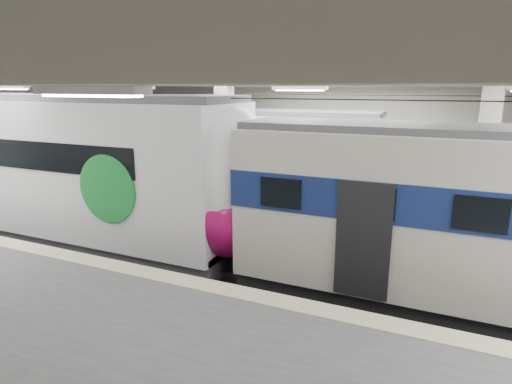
% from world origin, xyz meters
% --- Properties ---
extents(station_hall, '(36.00, 24.00, 5.75)m').
position_xyz_m(station_hall, '(0.00, -1.74, 3.24)').
color(station_hall, black).
rests_on(station_hall, ground).
extents(modern_emu, '(14.92, 3.08, 4.76)m').
position_xyz_m(modern_emu, '(-6.61, -0.00, 2.34)').
color(modern_emu, white).
rests_on(modern_emu, ground).
extents(far_train, '(12.77, 2.96, 4.11)m').
position_xyz_m(far_train, '(-4.44, 5.50, 2.12)').
color(far_train, white).
rests_on(far_train, ground).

